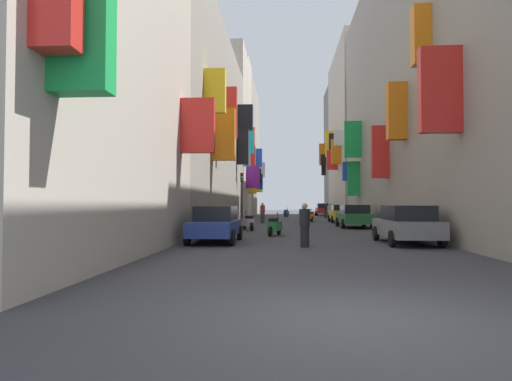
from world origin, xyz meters
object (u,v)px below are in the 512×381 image
(parked_car_grey, at_px, (406,224))
(pedestrian_mid_street, at_px, (263,213))
(parked_car_green, at_px, (354,216))
(scooter_blue, at_px, (286,213))
(scooter_green, at_px, (275,226))
(pedestrian_near_left, at_px, (305,225))
(traffic_light_near_corner, at_px, (242,188))
(parked_car_yellow, at_px, (341,213))
(pedestrian_near_right, at_px, (326,210))
(scooter_silver, at_px, (248,222))
(parked_car_blue, at_px, (216,223))
(parked_car_red, at_px, (323,209))
(scooter_orange, at_px, (312,216))
(scooter_white, at_px, (302,213))
(pedestrian_crossing, at_px, (330,212))

(parked_car_grey, bearing_deg, pedestrian_mid_street, 110.96)
(parked_car_green, relative_size, scooter_blue, 2.45)
(parked_car_green, relative_size, scooter_green, 2.35)
(parked_car_green, height_order, pedestrian_near_left, pedestrian_near_left)
(parked_car_green, distance_m, traffic_light_near_corner, 11.60)
(parked_car_yellow, bearing_deg, pedestrian_mid_street, -163.95)
(parked_car_yellow, height_order, scooter_blue, parked_car_yellow)
(scooter_blue, bearing_deg, scooter_green, -91.30)
(scooter_blue, relative_size, pedestrian_near_right, 1.07)
(scooter_silver, bearing_deg, traffic_light_near_corner, 97.59)
(scooter_silver, bearing_deg, parked_car_yellow, 57.82)
(pedestrian_near_left, bearing_deg, parked_car_blue, 153.87)
(parked_car_red, height_order, parked_car_green, parked_car_red)
(parked_car_yellow, xyz_separation_m, traffic_light_near_corner, (-8.24, 0.50, 2.06))
(scooter_green, distance_m, pedestrian_near_right, 25.55)
(scooter_orange, distance_m, scooter_silver, 12.87)
(scooter_green, height_order, scooter_blue, same)
(scooter_white, bearing_deg, parked_car_grey, -84.61)
(parked_car_red, bearing_deg, pedestrian_crossing, -93.11)
(scooter_orange, bearing_deg, parked_car_blue, -104.27)
(parked_car_blue, xyz_separation_m, traffic_light_near_corner, (-0.86, 18.98, 2.08))
(parked_car_red, height_order, scooter_green, parked_car_red)
(parked_car_green, xyz_separation_m, pedestrian_crossing, (-0.45, 10.93, 0.03))
(scooter_white, relative_size, scooter_blue, 1.00)
(parked_car_red, distance_m, pedestrian_near_right, 9.50)
(scooter_orange, bearing_deg, parked_car_red, 81.86)
(parked_car_red, distance_m, parked_car_grey, 38.50)
(scooter_green, distance_m, scooter_blue, 27.93)
(parked_car_blue, relative_size, pedestrian_crossing, 2.50)
(scooter_blue, bearing_deg, parked_car_green, -78.17)
(pedestrian_near_right, bearing_deg, parked_car_yellow, -88.50)
(parked_car_blue, bearing_deg, scooter_white, 81.38)
(parked_car_yellow, xyz_separation_m, pedestrian_crossing, (-0.59, 3.39, 0.03))
(parked_car_green, bearing_deg, parked_car_red, 89.08)
(parked_car_blue, bearing_deg, traffic_light_near_corner, 92.60)
(parked_car_blue, height_order, pedestrian_near_left, pedestrian_near_left)
(parked_car_blue, bearing_deg, parked_car_yellow, 68.24)
(parked_car_yellow, distance_m, scooter_silver, 12.67)
(pedestrian_mid_street, bearing_deg, pedestrian_crossing, 42.09)
(parked_car_grey, relative_size, traffic_light_near_corner, 1.01)
(scooter_blue, bearing_deg, parked_car_blue, -95.27)
(parked_car_red, distance_m, traffic_light_near_corner, 21.19)
(scooter_white, bearing_deg, parked_car_blue, -98.62)
(parked_car_blue, height_order, scooter_blue, parked_car_blue)
(parked_car_blue, height_order, pedestrian_crossing, pedestrian_crossing)
(scooter_white, bearing_deg, pedestrian_near_right, -31.37)
(traffic_light_near_corner, bearing_deg, scooter_silver, -82.41)
(pedestrian_mid_street, bearing_deg, traffic_light_near_corner, 128.75)
(scooter_orange, height_order, traffic_light_near_corner, traffic_light_near_corner)
(traffic_light_near_corner, bearing_deg, pedestrian_near_right, 50.90)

